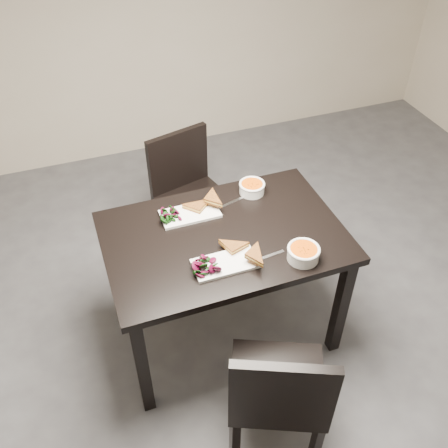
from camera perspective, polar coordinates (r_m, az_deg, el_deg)
name	(u,v)px	position (r m, az deg, el deg)	size (l,w,h in m)	color
ground	(289,370)	(2.92, 7.37, -16.12)	(5.00, 5.00, 0.00)	#47474C
room_shell	(338,44)	(1.72, 12.85, 19.31)	(5.02, 5.02, 2.81)	beige
table	(224,249)	(2.58, 0.00, -2.82)	(1.20, 0.80, 0.75)	black
chair_near	(279,392)	(2.28, 6.23, -18.50)	(0.55, 0.55, 0.85)	black
chair_far	(188,189)	(3.25, -4.07, 3.95)	(0.51, 0.51, 0.85)	black
plate_near	(225,263)	(2.36, 0.15, -4.51)	(0.31, 0.15, 0.02)	white
sandwich_near	(237,253)	(2.36, 1.51, -3.33)	(0.15, 0.11, 0.05)	brown
salad_near	(205,264)	(2.32, -2.18, -4.62)	(0.10, 0.09, 0.04)	black
soup_bowl_near	(303,253)	(2.39, 9.01, -3.23)	(0.16, 0.16, 0.07)	white
cutlery_near	(267,256)	(2.41, 4.96, -3.70)	(0.18, 0.02, 0.00)	silver
plate_far	(190,214)	(2.63, -3.88, 1.16)	(0.31, 0.15, 0.02)	white
sandwich_far	(203,208)	(2.61, -2.46, 1.82)	(0.15, 0.12, 0.05)	brown
salad_far	(171,214)	(2.59, -6.02, 1.16)	(0.10, 0.09, 0.04)	black
soup_bowl_far	(252,187)	(2.76, 3.20, 4.21)	(0.14, 0.14, 0.06)	white
cutlery_far	(230,203)	(2.70, 0.68, 2.38)	(0.18, 0.02, 0.00)	silver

